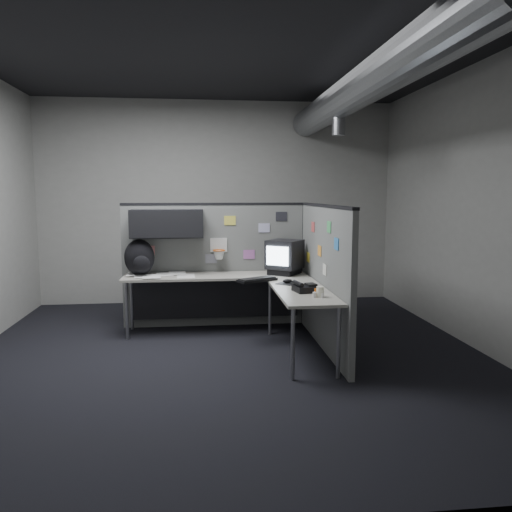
{
  "coord_description": "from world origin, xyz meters",
  "views": [
    {
      "loc": [
        -0.29,
        -5.24,
        1.76
      ],
      "look_at": [
        0.34,
        0.35,
        1.04
      ],
      "focal_mm": 35.0,
      "sensor_mm": 36.0,
      "label": 1
    }
  ],
  "objects": [
    {
      "name": "keyboard",
      "position": [
        0.37,
        0.47,
        0.75
      ],
      "size": [
        0.5,
        0.38,
        0.04
      ],
      "rotation": [
        0.0,
        0.0,
        -0.29
      ],
      "color": "black",
      "rests_on": "desk"
    },
    {
      "name": "monitor",
      "position": [
        0.77,
        0.95,
        0.95
      ],
      "size": [
        0.53,
        0.53,
        0.43
      ],
      "rotation": [
        0.0,
        0.0,
        0.15
      ],
      "color": "black",
      "rests_on": "desk"
    },
    {
      "name": "partition_right",
      "position": [
        1.1,
        0.22,
        0.82
      ],
      "size": [
        0.07,
        2.23,
        1.63
      ],
      "color": "slate",
      "rests_on": "ground"
    },
    {
      "name": "phone",
      "position": [
        0.79,
        -0.2,
        0.77
      ],
      "size": [
        0.25,
        0.27,
        0.11
      ],
      "rotation": [
        0.0,
        0.0,
        0.02
      ],
      "color": "black",
      "rests_on": "desk"
    },
    {
      "name": "room",
      "position": [
        0.56,
        0.0,
        2.1
      ],
      "size": [
        5.62,
        5.62,
        3.22
      ],
      "color": "black",
      "rests_on": "ground"
    },
    {
      "name": "bottles",
      "position": [
        0.87,
        -0.46,
        0.76
      ],
      "size": [
        0.11,
        0.15,
        0.07
      ],
      "rotation": [
        0.0,
        0.0,
        -0.12
      ],
      "color": "silver",
      "rests_on": "desk"
    },
    {
      "name": "papers",
      "position": [
        -0.8,
        1.0,
        0.74
      ],
      "size": [
        0.86,
        0.57,
        0.02
      ],
      "rotation": [
        0.0,
        0.0,
        0.06
      ],
      "color": "white",
      "rests_on": "desk"
    },
    {
      "name": "desk",
      "position": [
        0.15,
        0.7,
        0.61
      ],
      "size": [
        2.31,
        2.11,
        0.73
      ],
      "color": "#9F9C90",
      "rests_on": "ground"
    },
    {
      "name": "cup",
      "position": [
        0.89,
        -0.48,
        0.78
      ],
      "size": [
        0.08,
        0.08,
        0.1
      ],
      "primitive_type": "cylinder",
      "rotation": [
        0.0,
        0.0,
        -0.04
      ],
      "color": "white",
      "rests_on": "desk"
    },
    {
      "name": "backpack",
      "position": [
        -1.04,
        1.03,
        0.95
      ],
      "size": [
        0.39,
        0.36,
        0.46
      ],
      "rotation": [
        0.0,
        0.0,
        -0.07
      ],
      "color": "black",
      "rests_on": "desk"
    },
    {
      "name": "mouse",
      "position": [
        0.7,
        0.29,
        0.75
      ],
      "size": [
        0.3,
        0.3,
        0.05
      ],
      "rotation": [
        0.0,
        0.0,
        0.09
      ],
      "color": "black",
      "rests_on": "desk"
    },
    {
      "name": "partition_back",
      "position": [
        -0.25,
        1.23,
        1.0
      ],
      "size": [
        2.44,
        0.42,
        1.63
      ],
      "color": "slate",
      "rests_on": "ground"
    }
  ]
}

